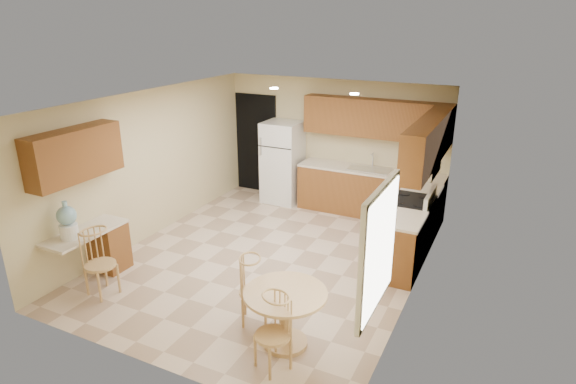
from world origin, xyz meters
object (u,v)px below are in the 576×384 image
at_px(dining_table, 286,311).
at_px(chair_desk, 94,259).
at_px(chair_table_b, 269,330).
at_px(refrigerator, 283,162).
at_px(water_crock, 68,222).
at_px(stove, 409,226).
at_px(chair_table_a, 251,287).

distance_m(dining_table, chair_desk, 2.75).
bearing_deg(chair_table_b, dining_table, -57.41).
height_order(refrigerator, chair_desk, refrigerator).
xyz_separation_m(chair_table_b, water_crock, (-3.24, 0.33, 0.48)).
distance_m(stove, water_crock, 5.05).
distance_m(dining_table, water_crock, 3.24).
relative_size(refrigerator, chair_table_a, 1.88).
height_order(dining_table, chair_table_b, chair_table_b).
height_order(refrigerator, chair_table_b, refrigerator).
bearing_deg(water_crock, refrigerator, 76.43).
bearing_deg(chair_table_a, chair_desk, -105.85).
distance_m(refrigerator, chair_desk, 4.44).
bearing_deg(chair_table_a, chair_table_b, 16.80).
xyz_separation_m(stove, water_crock, (-3.92, -3.13, 0.54)).
distance_m(refrigerator, stove, 3.14).
distance_m(dining_table, chair_table_a, 0.58).
height_order(dining_table, chair_desk, chair_desk).
relative_size(dining_table, chair_desk, 1.01).
bearing_deg(chair_desk, chair_table_a, 109.34).
bearing_deg(chair_desk, dining_table, 104.00).
relative_size(refrigerator, chair_desk, 1.76).
relative_size(refrigerator, chair_table_b, 1.89).
xyz_separation_m(chair_table_a, chair_table_b, (0.60, -0.66, -0.00)).
bearing_deg(stove, dining_table, -103.88).
xyz_separation_m(chair_table_a, chair_desk, (-2.19, -0.37, 0.04)).
bearing_deg(stove, refrigerator, 157.01).
distance_m(stove, chair_table_a, 3.08).
xyz_separation_m(dining_table, chair_desk, (-2.74, -0.21, 0.11)).
distance_m(refrigerator, water_crock, 4.48).
distance_m(stove, dining_table, 3.06).
xyz_separation_m(refrigerator, chair_desk, (-0.60, -4.40, -0.25)).
xyz_separation_m(dining_table, chair_table_a, (-0.55, 0.17, 0.07)).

